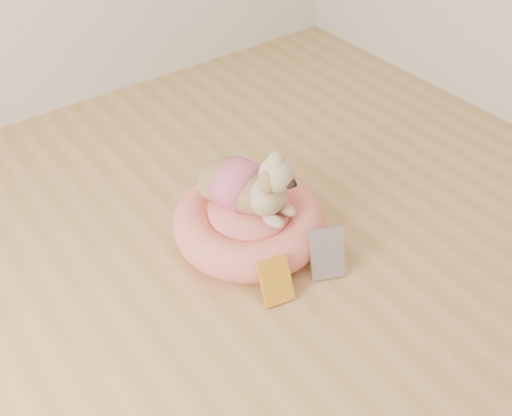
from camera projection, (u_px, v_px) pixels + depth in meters
floor at (306, 396)px, 1.89m from camera, size 4.50×4.50×0.00m
pet_bed at (249, 223)px, 2.42m from camera, size 0.65×0.65×0.17m
dog at (250, 175)px, 2.26m from camera, size 0.42×0.51×0.32m
book_yellow at (276, 281)px, 2.16m from camera, size 0.14×0.13×0.17m
book_white at (327, 253)px, 2.25m from camera, size 0.17×0.15×0.20m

